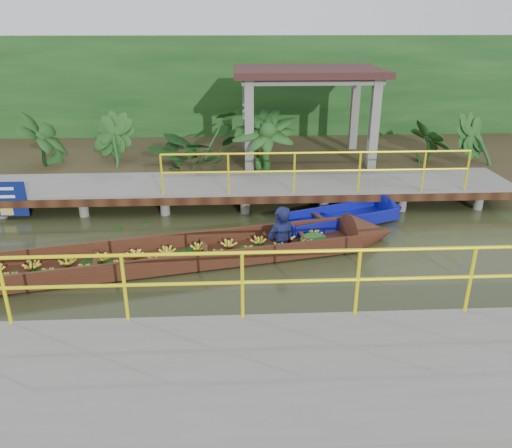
{
  "coord_description": "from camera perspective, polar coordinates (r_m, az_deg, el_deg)",
  "views": [
    {
      "loc": [
        0.69,
        -9.06,
        4.53
      ],
      "look_at": [
        1.16,
        0.5,
        0.6
      ],
      "focal_mm": 35.0,
      "sensor_mm": 36.0,
      "label": 1
    }
  ],
  "objects": [
    {
      "name": "near_dock",
      "position": [
        6.45,
        0.66,
        -18.65
      ],
      "size": [
        18.0,
        2.4,
        1.73
      ],
      "color": "slate",
      "rests_on": "ground"
    },
    {
      "name": "foliage_backdrop",
      "position": [
        19.24,
        -5.05,
        14.7
      ],
      "size": [
        30.0,
        0.8,
        4.0
      ],
      "primitive_type": "cube",
      "color": "#123A14",
      "rests_on": "ground"
    },
    {
      "name": "vendor_boat",
      "position": [
        10.09,
        -9.84,
        -3.2
      ],
      "size": [
        10.56,
        3.2,
        2.25
      ],
      "rotation": [
        0.0,
        0.0,
        0.21
      ],
      "color": "#37190F",
      "rests_on": "ground"
    },
    {
      "name": "far_dock",
      "position": [
        13.14,
        -5.65,
        4.26
      ],
      "size": [
        16.0,
        2.06,
        1.66
      ],
      "color": "slate",
      "rests_on": "ground"
    },
    {
      "name": "ground",
      "position": [
        10.15,
        -6.46,
        -4.33
      ],
      "size": [
        80.0,
        80.0,
        0.0
      ],
      "primitive_type": "plane",
      "color": "#2E3118",
      "rests_on": "ground"
    },
    {
      "name": "moored_blue_boat",
      "position": [
        12.42,
        12.5,
        1.09
      ],
      "size": [
        3.41,
        2.03,
        0.8
      ],
      "rotation": [
        0.0,
        0.0,
        0.38
      ],
      "color": "#0D1190",
      "rests_on": "ground"
    },
    {
      "name": "pavilion",
      "position": [
        15.62,
        5.89,
        15.93
      ],
      "size": [
        4.4,
        3.0,
        3.0
      ],
      "color": "slate",
      "rests_on": "ground"
    },
    {
      "name": "land_strip",
      "position": [
        17.12,
        -5.12,
        7.69
      ],
      "size": [
        30.0,
        8.0,
        0.45
      ],
      "primitive_type": "cube",
      "color": "#302618",
      "rests_on": "ground"
    },
    {
      "name": "tropical_plants",
      "position": [
        14.74,
        -0.21,
        9.49
      ],
      "size": [
        14.28,
        1.28,
        1.6
      ],
      "color": "#123A14",
      "rests_on": "ground"
    }
  ]
}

